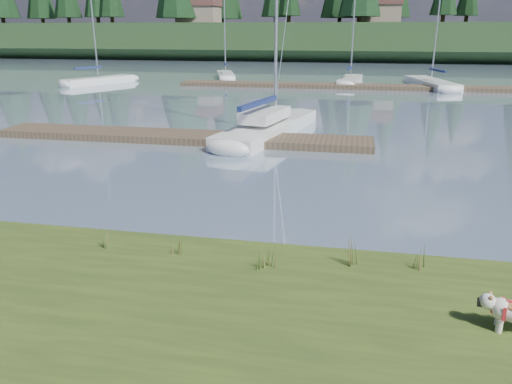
# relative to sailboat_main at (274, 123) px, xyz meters

# --- Properties ---
(ground) EXTENTS (200.00, 200.00, 0.00)m
(ground) POSITION_rel_sailboat_main_xyz_m (0.39, 18.44, -0.42)
(ground) COLOR #7D92AA
(ground) RESTS_ON ground
(ridge) EXTENTS (200.00, 20.00, 5.00)m
(ridge) POSITION_rel_sailboat_main_xyz_m (0.39, 61.44, 2.08)
(ridge) COLOR #1B3117
(ridge) RESTS_ON ground
(sailboat_main) EXTENTS (3.75, 9.41, 13.24)m
(sailboat_main) POSITION_rel_sailboat_main_xyz_m (0.00, 0.00, 0.00)
(sailboat_main) COLOR white
(sailboat_main) RESTS_ON ground
(dock_near) EXTENTS (16.00, 2.00, 0.30)m
(dock_near) POSITION_rel_sailboat_main_xyz_m (-3.61, -2.56, -0.27)
(dock_near) COLOR #4C3D2C
(dock_near) RESTS_ON ground
(dock_far) EXTENTS (26.00, 2.20, 0.30)m
(dock_far) POSITION_rel_sailboat_main_xyz_m (2.39, 18.44, -0.27)
(dock_far) COLOR #4C3D2C
(dock_far) RESTS_ON ground
(sailboat_bg_0) EXTENTS (4.62, 7.28, 10.81)m
(sailboat_bg_0) POSITION_rel_sailboat_main_xyz_m (-17.66, 18.07, -0.10)
(sailboat_bg_0) COLOR white
(sailboat_bg_0) RESTS_ON ground
(sailboat_bg_1) EXTENTS (3.41, 6.95, 10.38)m
(sailboat_bg_1) POSITION_rel_sailboat_main_xyz_m (-8.65, 24.43, -0.09)
(sailboat_bg_1) COLOR white
(sailboat_bg_1) RESTS_ON ground
(sailboat_bg_2) EXTENTS (2.14, 7.34, 10.95)m
(sailboat_bg_2) POSITION_rel_sailboat_main_xyz_m (3.11, 22.27, -0.09)
(sailboat_bg_2) COLOR white
(sailboat_bg_2) RESTS_ON ground
(sailboat_bg_3) EXTENTS (3.80, 9.50, 13.55)m
(sailboat_bg_3) POSITION_rel_sailboat_main_xyz_m (9.30, 21.45, -0.10)
(sailboat_bg_3) COLOR white
(sailboat_bg_3) RESTS_ON ground
(weed_0) EXTENTS (0.17, 0.14, 0.53)m
(weed_0) POSITION_rel_sailboat_main_xyz_m (0.34, -13.98, 0.15)
(weed_0) COLOR #475B23
(weed_0) RESTS_ON bank
(weed_1) EXTENTS (0.17, 0.14, 0.48)m
(weed_1) POSITION_rel_sailboat_main_xyz_m (2.11, -14.25, 0.13)
(weed_1) COLOR #475B23
(weed_1) RESTS_ON bank
(weed_2) EXTENTS (0.17, 0.14, 0.71)m
(weed_2) POSITION_rel_sailboat_main_xyz_m (3.62, -13.78, 0.23)
(weed_2) COLOR #475B23
(weed_2) RESTS_ON bank
(weed_3) EXTENTS (0.17, 0.14, 0.63)m
(weed_3) POSITION_rel_sailboat_main_xyz_m (-1.14, -13.90, 0.19)
(weed_3) COLOR #475B23
(weed_3) RESTS_ON bank
(weed_4) EXTENTS (0.17, 0.14, 0.51)m
(weed_4) POSITION_rel_sailboat_main_xyz_m (2.24, -14.14, 0.14)
(weed_4) COLOR #475B23
(weed_4) RESTS_ON bank
(weed_5) EXTENTS (0.17, 0.14, 0.56)m
(weed_5) POSITION_rel_sailboat_main_xyz_m (4.88, -13.70, 0.17)
(weed_5) COLOR #475B23
(weed_5) RESTS_ON bank
(mud_lip) EXTENTS (60.00, 0.50, 0.14)m
(mud_lip) POSITION_rel_sailboat_main_xyz_m (0.39, -13.16, -0.35)
(mud_lip) COLOR #33281C
(mud_lip) RESTS_ON ground
(house_0) EXTENTS (6.30, 5.30, 4.65)m
(house_0) POSITION_rel_sailboat_main_xyz_m (-21.61, 58.44, 6.89)
(house_0) COLOR gray
(house_0) RESTS_ON ridge
(house_1) EXTENTS (6.30, 5.30, 4.65)m
(house_1) POSITION_rel_sailboat_main_xyz_m (6.39, 59.44, 6.89)
(house_1) COLOR gray
(house_1) RESTS_ON ridge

